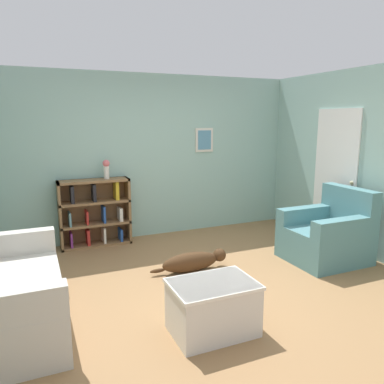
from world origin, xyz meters
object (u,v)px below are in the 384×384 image
at_px(coffee_table, 213,306).
at_px(dog, 193,261).
at_px(vase, 106,168).
at_px(couch, 5,296).
at_px(recliner_chair, 328,235).
at_px(bookshelf, 95,213).

xyz_separation_m(coffee_table, dog, (0.40, 1.34, -0.13)).
height_order(coffee_table, vase, vase).
bearing_deg(dog, vase, 116.89).
relative_size(coffee_table, vase, 2.64).
height_order(couch, dog, couch).
height_order(recliner_chair, vase, vase).
xyz_separation_m(bookshelf, vase, (0.19, -0.02, 0.67)).
xyz_separation_m(recliner_chair, coffee_table, (-2.24, -0.97, -0.10)).
distance_m(recliner_chair, vase, 3.31).
xyz_separation_m(bookshelf, coffee_table, (0.56, -2.87, -0.25)).
relative_size(recliner_chair, dog, 0.96).
xyz_separation_m(bookshelf, recliner_chair, (2.80, -1.90, -0.16)).
relative_size(bookshelf, recliner_chair, 1.06).
height_order(couch, bookshelf, bookshelf).
relative_size(couch, bookshelf, 1.65).
bearing_deg(recliner_chair, bookshelf, 145.82).
xyz_separation_m(recliner_chair, vase, (-2.60, 1.88, 0.83)).
distance_m(recliner_chair, coffee_table, 2.44).
bearing_deg(vase, dog, -63.11).
xyz_separation_m(recliner_chair, dog, (-1.84, 0.37, -0.22)).
relative_size(bookshelf, dog, 1.02).
bearing_deg(dog, coffee_table, -106.45).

